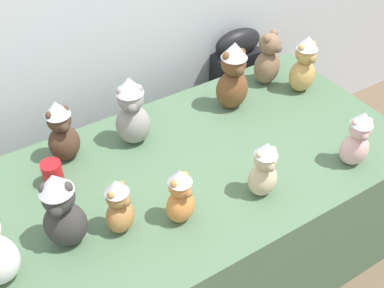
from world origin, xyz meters
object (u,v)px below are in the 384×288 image
(teddy_bear_ginger, at_px, (180,196))
(teddy_bear_caramel, at_px, (119,206))
(instrument_case, at_px, (234,100))
(teddy_bear_charcoal, at_px, (62,211))
(teddy_bear_blush, at_px, (357,139))
(teddy_bear_honey, at_px, (304,65))
(party_cup_red, at_px, (53,174))
(teddy_bear_mocha, at_px, (268,60))
(teddy_bear_cocoa, at_px, (62,132))
(display_table, at_px, (192,225))
(teddy_bear_ash, at_px, (132,112))
(teddy_bear_chestnut, at_px, (233,77))
(teddy_bear_sand, at_px, (264,170))

(teddy_bear_ginger, bearing_deg, teddy_bear_caramel, 144.77)
(instrument_case, relative_size, teddy_bear_charcoal, 2.83)
(teddy_bear_charcoal, distance_m, teddy_bear_blush, 1.17)
(teddy_bear_honey, bearing_deg, party_cup_red, 178.59)
(teddy_bear_caramel, height_order, teddy_bear_mocha, teddy_bear_mocha)
(teddy_bear_cocoa, distance_m, teddy_bear_mocha, 1.07)
(instrument_case, bearing_deg, teddy_bear_charcoal, -148.65)
(teddy_bear_charcoal, relative_size, teddy_bear_blush, 1.25)
(display_table, bearing_deg, teddy_bear_honey, 13.31)
(teddy_bear_caramel, relative_size, teddy_bear_blush, 0.94)
(teddy_bear_ash, distance_m, party_cup_red, 0.41)
(teddy_bear_chestnut, height_order, party_cup_red, teddy_bear_chestnut)
(teddy_bear_ash, xyz_separation_m, teddy_bear_sand, (0.28, -0.54, -0.04))
(teddy_bear_honey, bearing_deg, teddy_bear_ash, 173.94)
(teddy_bear_cocoa, relative_size, teddy_bear_sand, 1.13)
(instrument_case, height_order, teddy_bear_ginger, teddy_bear_ginger)
(instrument_case, distance_m, teddy_bear_cocoa, 1.22)
(teddy_bear_cocoa, height_order, teddy_bear_blush, teddy_bear_cocoa)
(teddy_bear_chestnut, distance_m, teddy_bear_ginger, 0.73)
(instrument_case, height_order, teddy_bear_caramel, teddy_bear_caramel)
(teddy_bear_ash, height_order, teddy_bear_caramel, teddy_bear_ash)
(display_table, relative_size, teddy_bear_chestnut, 5.48)
(teddy_bear_chestnut, relative_size, teddy_bear_blush, 1.31)
(instrument_case, bearing_deg, display_table, -136.08)
(display_table, height_order, teddy_bear_honey, teddy_bear_honey)
(teddy_bear_honey, relative_size, teddy_bear_mocha, 1.06)
(teddy_bear_cocoa, xyz_separation_m, teddy_bear_caramel, (0.03, -0.46, -0.02))
(teddy_bear_cocoa, relative_size, teddy_bear_blush, 1.11)
(teddy_bear_cocoa, height_order, teddy_bear_chestnut, teddy_bear_chestnut)
(teddy_bear_honey, distance_m, teddy_bear_mocha, 0.18)
(display_table, distance_m, teddy_bear_blush, 0.84)
(instrument_case, bearing_deg, teddy_bear_cocoa, -163.32)
(display_table, distance_m, instrument_case, 0.92)
(teddy_bear_caramel, bearing_deg, teddy_bear_cocoa, 65.61)
(teddy_bear_cocoa, relative_size, teddy_bear_mocha, 1.04)
(teddy_bear_chestnut, relative_size, teddy_bear_sand, 1.34)
(teddy_bear_caramel, height_order, teddy_bear_ginger, teddy_bear_ginger)
(teddy_bear_blush, relative_size, teddy_bear_ginger, 1.05)
(teddy_bear_mocha, height_order, teddy_bear_charcoal, teddy_bear_charcoal)
(teddy_bear_charcoal, xyz_separation_m, teddy_bear_ginger, (0.39, -0.12, -0.04))
(teddy_bear_chestnut, distance_m, teddy_bear_sand, 0.57)
(teddy_bear_cocoa, bearing_deg, teddy_bear_mocha, -7.17)
(teddy_bear_chestnut, xyz_separation_m, teddy_bear_ash, (-0.51, 0.02, -0.01))
(teddy_bear_mocha, bearing_deg, teddy_bear_honey, -75.79)
(teddy_bear_cocoa, relative_size, teddy_bear_ginger, 1.17)
(instrument_case, height_order, teddy_bear_honey, teddy_bear_honey)
(display_table, height_order, teddy_bear_mocha, teddy_bear_mocha)
(teddy_bear_blush, bearing_deg, teddy_bear_mocha, 105.48)
(teddy_bear_ginger, bearing_deg, teddy_bear_sand, -24.65)
(teddy_bear_ginger, height_order, teddy_bear_sand, teddy_bear_sand)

